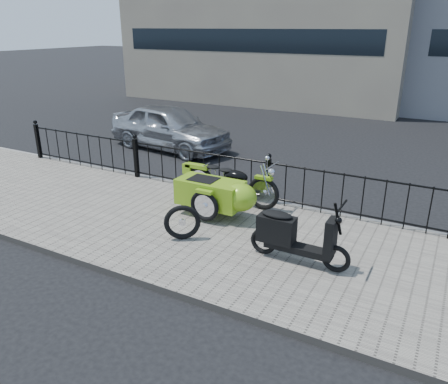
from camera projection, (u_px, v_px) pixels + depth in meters
The scene contains 8 objects.
ground at pixel (240, 231), 8.25m from camera, with size 120.00×120.00×0.00m, color black.
sidewalk at pixel (227, 239), 7.82m from camera, with size 30.00×3.80×0.12m, color slate.
curb at pixel (270, 203), 9.41m from camera, with size 30.00×0.10×0.12m, color gray.
iron_fence at pixel (268, 181), 9.11m from camera, with size 14.11×0.11×1.08m.
motorcycle_sidecar at pixel (222, 191), 8.54m from camera, with size 2.28×1.47×0.98m.
scooter at pixel (292, 236), 6.83m from camera, with size 1.64×0.48×1.11m.
spare_tire at pixel (182, 222), 7.57m from camera, with size 0.64×0.64×0.09m, color black.
sedan_car at pixel (170, 127), 13.52m from camera, with size 1.63×4.05×1.38m, color #AEB0B5.
Camera 1 is at (3.31, -6.67, 3.64)m, focal length 35.00 mm.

